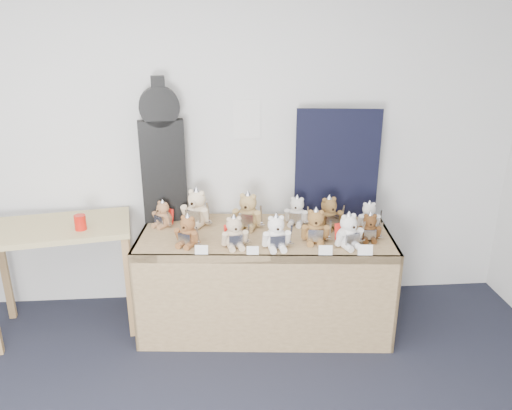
{
  "coord_description": "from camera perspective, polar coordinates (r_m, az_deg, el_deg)",
  "views": [
    {
      "loc": [
        0.61,
        -1.31,
        2.22
      ],
      "look_at": [
        0.87,
        1.93,
        1.02
      ],
      "focal_mm": 35.0,
      "sensor_mm": 36.0,
      "label": 1
    }
  ],
  "objects": [
    {
      "name": "display_table",
      "position": [
        3.66,
        1.03,
        -6.02
      ],
      "size": [
        1.9,
        0.93,
        0.76
      ],
      "rotation": [
        0.0,
        0.0,
        -0.09
      ],
      "color": "brown",
      "rests_on": "floor"
    },
    {
      "name": "entry_card_c",
      "position": [
        3.34,
        7.95,
        -5.14
      ],
      "size": [
        0.09,
        0.03,
        0.07
      ],
      "primitive_type": "cube",
      "rotation": [
        -0.24,
        0.0,
        -0.09
      ],
      "color": "silver",
      "rests_on": "display_table"
    },
    {
      "name": "red_cup",
      "position": [
        3.71,
        -19.44,
        -1.89
      ],
      "size": [
        0.08,
        0.08,
        0.11
      ],
      "primitive_type": "cylinder",
      "color": "red",
      "rests_on": "side_table"
    },
    {
      "name": "entry_card_d",
      "position": [
        3.38,
        12.38,
        -5.05
      ],
      "size": [
        0.1,
        0.03,
        0.07
      ],
      "primitive_type": "cube",
      "rotation": [
        -0.24,
        0.0,
        -0.09
      ],
      "color": "silver",
      "rests_on": "display_table"
    },
    {
      "name": "teddy_back_far_left",
      "position": [
        3.81,
        -10.59,
        -1.11
      ],
      "size": [
        0.18,
        0.18,
        0.22
      ],
      "rotation": [
        0.0,
        0.0,
        -0.68
      ],
      "color": "#9E6F49",
      "rests_on": "display_table"
    },
    {
      "name": "navy_board",
      "position": [
        3.88,
        9.23,
        4.61
      ],
      "size": [
        0.64,
        0.1,
        0.85
      ],
      "primitive_type": "cube",
      "rotation": [
        0.0,
        0.0,
        -0.12
      ],
      "color": "black",
      "rests_on": "display_table"
    },
    {
      "name": "side_table",
      "position": [
        3.91,
        -21.53,
        -3.96
      ],
      "size": [
        1.09,
        0.72,
        0.84
      ],
      "rotation": [
        0.0,
        0.0,
        0.17
      ],
      "color": "tan",
      "rests_on": "floor"
    },
    {
      "name": "teddy_back_left",
      "position": [
        3.79,
        -6.8,
        -0.45
      ],
      "size": [
        0.25,
        0.25,
        0.32
      ],
      "rotation": [
        0.0,
        0.0,
        -0.46
      ],
      "color": "beige",
      "rests_on": "display_table"
    },
    {
      "name": "entry_card_b",
      "position": [
        3.31,
        -0.38,
        -5.22
      ],
      "size": [
        0.08,
        0.02,
        0.06
      ],
      "primitive_type": "cube",
      "rotation": [
        -0.24,
        0.0,
        -0.09
      ],
      "color": "silver",
      "rests_on": "display_table"
    },
    {
      "name": "teddy_front_left",
      "position": [
        3.4,
        -2.49,
        -3.23
      ],
      "size": [
        0.21,
        0.18,
        0.25
      ],
      "rotation": [
        0.0,
        0.0,
        0.17
      ],
      "color": "tan",
      "rests_on": "display_table"
    },
    {
      "name": "teddy_front_end",
      "position": [
        3.6,
        12.85,
        -2.59
      ],
      "size": [
        0.18,
        0.16,
        0.22
      ],
      "rotation": [
        0.0,
        0.0,
        -0.18
      ],
      "color": "#53341C",
      "rests_on": "display_table"
    },
    {
      "name": "entry_card_a",
      "position": [
        3.34,
        -6.26,
        -5.11
      ],
      "size": [
        0.09,
        0.03,
        0.06
      ],
      "primitive_type": "cube",
      "rotation": [
        -0.24,
        0.0,
        -0.09
      ],
      "color": "silver",
      "rests_on": "display_table"
    },
    {
      "name": "guitar_case",
      "position": [
        3.8,
        -10.65,
        5.87
      ],
      "size": [
        0.34,
        0.14,
        1.09
      ],
      "rotation": [
        0.0,
        0.0,
        0.13
      ],
      "color": "black",
      "rests_on": "display_table"
    },
    {
      "name": "room_shell",
      "position": [
        3.87,
        -1.05,
        9.76
      ],
      "size": [
        6.0,
        6.0,
        6.0
      ],
      "color": "silver",
      "rests_on": "floor"
    },
    {
      "name": "teddy_front_far_right",
      "position": [
        3.46,
        10.51,
        -3.03
      ],
      "size": [
        0.23,
        0.21,
        0.27
      ],
      "rotation": [
        0.0,
        0.0,
        0.33
      ],
      "color": "silver",
      "rests_on": "display_table"
    },
    {
      "name": "teddy_front_far_left",
      "position": [
        3.46,
        -7.79,
        -3.05
      ],
      "size": [
        0.2,
        0.2,
        0.25
      ],
      "rotation": [
        0.0,
        0.0,
        -0.46
      ],
      "color": "brown",
      "rests_on": "display_table"
    },
    {
      "name": "teddy_back_centre_right",
      "position": [
        3.79,
        4.68,
        -0.77
      ],
      "size": [
        0.2,
        0.19,
        0.25
      ],
      "rotation": [
        0.0,
        0.0,
        -0.34
      ],
      "color": "silver",
      "rests_on": "display_table"
    },
    {
      "name": "teddy_front_right",
      "position": [
        3.5,
        6.81,
        -2.55
      ],
      "size": [
        0.22,
        0.19,
        0.27
      ],
      "rotation": [
        0.0,
        0.0,
        -0.15
      ],
      "color": "brown",
      "rests_on": "display_table"
    },
    {
      "name": "teddy_front_centre",
      "position": [
        3.38,
        2.31,
        -3.27
      ],
      "size": [
        0.22,
        0.18,
        0.27
      ],
      "rotation": [
        0.0,
        0.0,
        0.07
      ],
      "color": "white",
      "rests_on": "display_table"
    },
    {
      "name": "teddy_back_right",
      "position": [
        3.75,
        8.34,
        -1.02
      ],
      "size": [
        0.23,
        0.2,
        0.27
      ],
      "rotation": [
        0.0,
        0.0,
        0.26
      ],
      "color": "brown",
      "rests_on": "display_table"
    },
    {
      "name": "teddy_back_centre_left",
      "position": [
        3.71,
        -0.94,
        -0.83
      ],
      "size": [
        0.25,
        0.23,
        0.3
      ],
      "rotation": [
        0.0,
        0.0,
        -0.32
      ],
      "color": "tan",
      "rests_on": "display_table"
    },
    {
      "name": "teddy_back_end",
      "position": [
        3.81,
        12.75,
        -1.28
      ],
      "size": [
        0.19,
        0.15,
        0.23
      ],
      "rotation": [
        0.0,
        0.0,
        -0.07
      ],
      "color": "silver",
      "rests_on": "display_table"
    }
  ]
}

